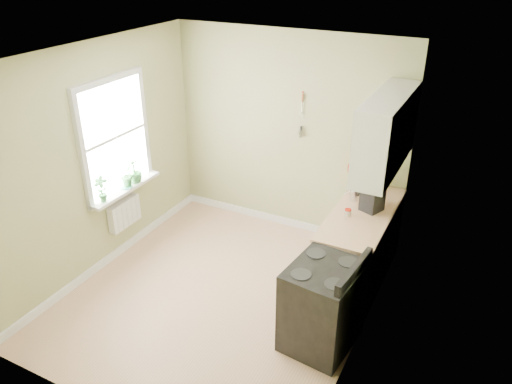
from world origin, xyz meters
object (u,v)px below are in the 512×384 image
at_px(kettle, 354,194).
at_px(stand_mixer, 379,174).
at_px(coffee_maker, 372,197).
at_px(stove, 322,306).

bearing_deg(kettle, stand_mixer, 73.82).
bearing_deg(stand_mixer, kettle, -106.18).
distance_m(kettle, coffee_maker, 0.29).
bearing_deg(stand_mixer, coffee_maker, -81.48).
distance_m(stove, stand_mixer, 2.02).
xyz_separation_m(stove, stand_mixer, (-0.02, 1.92, 0.62)).
bearing_deg(coffee_maker, kettle, 152.07).
height_order(stand_mixer, kettle, stand_mixer).
xyz_separation_m(kettle, coffee_maker, (0.24, -0.13, 0.08)).
distance_m(stove, coffee_maker, 1.42).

